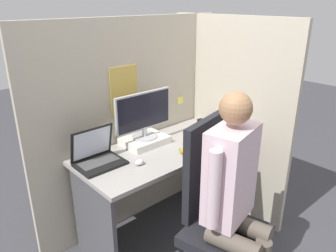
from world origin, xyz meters
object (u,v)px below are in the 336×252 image
(monitor, at_px, (144,114))
(person, at_px, (235,192))
(laptop, at_px, (98,157))
(carrot_toy, at_px, (188,153))
(office_chair, at_px, (216,209))
(stapler, at_px, (206,124))
(paper_box, at_px, (145,140))

(monitor, bearing_deg, person, -95.24)
(laptop, relative_size, carrot_toy, 2.19)
(monitor, relative_size, office_chair, 0.45)
(monitor, distance_m, stapler, 0.67)
(paper_box, bearing_deg, office_chair, -93.62)
(person, bearing_deg, paper_box, 84.75)
(monitor, distance_m, laptop, 0.49)
(laptop, distance_m, stapler, 1.08)
(paper_box, bearing_deg, carrot_toy, -76.03)
(laptop, bearing_deg, carrot_toy, -31.77)
(laptop, bearing_deg, monitor, 6.24)
(monitor, distance_m, office_chair, 0.89)
(monitor, bearing_deg, office_chair, -93.61)
(laptop, height_order, stapler, laptop)
(paper_box, xyz_separation_m, laptop, (-0.45, -0.05, 0.02))
(office_chair, xyz_separation_m, person, (-0.04, -0.16, 0.22))
(paper_box, height_order, carrot_toy, paper_box)
(laptop, xyz_separation_m, office_chair, (0.40, -0.73, -0.23))
(paper_box, relative_size, laptop, 1.08)
(monitor, distance_m, carrot_toy, 0.46)
(paper_box, xyz_separation_m, office_chair, (-0.05, -0.78, -0.21))
(carrot_toy, bearing_deg, office_chair, -110.13)
(monitor, height_order, person, person)
(stapler, distance_m, office_chair, 1.00)
(monitor, distance_m, person, 0.97)
(office_chair, relative_size, person, 0.83)
(person, bearing_deg, stapler, 50.28)
(carrot_toy, bearing_deg, monitor, 103.88)
(person, bearing_deg, monitor, 84.76)
(paper_box, height_order, laptop, laptop)
(office_chair, bearing_deg, monitor, 86.39)
(stapler, height_order, person, person)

